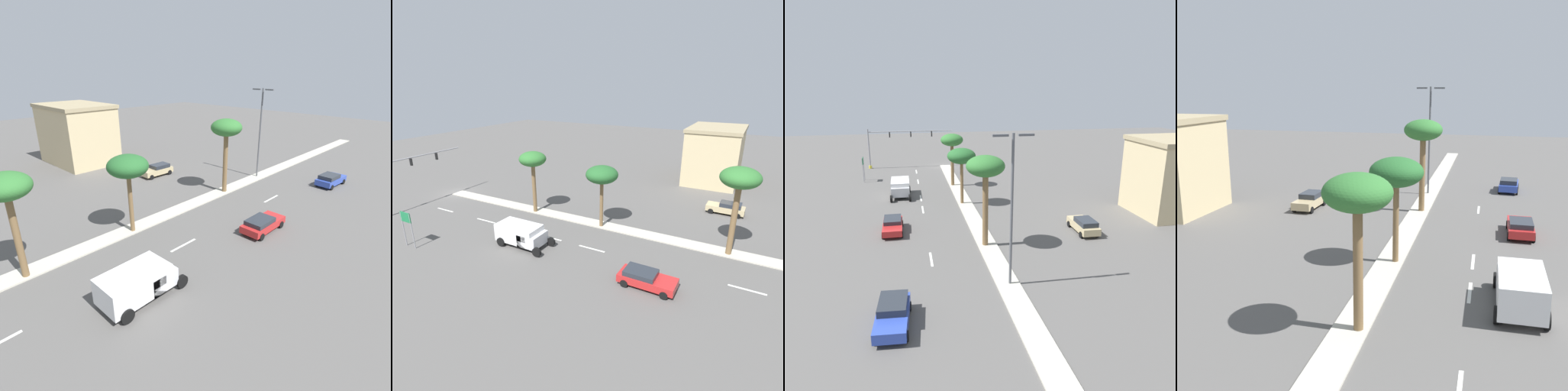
% 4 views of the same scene
% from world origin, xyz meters
% --- Properties ---
extents(ground_plane, '(160.00, 160.00, 0.00)m').
position_xyz_m(ground_plane, '(0.00, 29.67, 0.00)').
color(ground_plane, '#565451').
extents(median_curb, '(1.80, 76.29, 0.12)m').
position_xyz_m(median_curb, '(0.00, 38.14, 0.06)').
color(median_curb, '#B7B2A3').
rests_on(median_curb, ground).
extents(lane_stripe_center, '(0.20, 2.80, 0.01)m').
position_xyz_m(lane_stripe_center, '(5.35, 20.13, 0.01)').
color(lane_stripe_center, silver).
rests_on(lane_stripe_center, ground).
extents(lane_stripe_trailing, '(0.20, 2.80, 0.01)m').
position_xyz_m(lane_stripe_trailing, '(5.35, 25.05, 0.01)').
color(lane_stripe_trailing, silver).
rests_on(lane_stripe_trailing, ground).
extents(lane_stripe_inboard, '(0.20, 2.80, 0.01)m').
position_xyz_m(lane_stripe_inboard, '(5.35, 38.87, 0.01)').
color(lane_stripe_inboard, silver).
rests_on(lane_stripe_inboard, ground).
extents(palm_tree_leading, '(3.23, 3.23, 7.54)m').
position_xyz_m(palm_tree_leading, '(0.40, 14.50, 6.53)').
color(palm_tree_leading, brown).
rests_on(palm_tree_leading, median_curb).
extents(palm_tree_front, '(3.49, 3.49, 6.92)m').
position_xyz_m(palm_tree_front, '(0.37, 23.63, 5.98)').
color(palm_tree_front, brown).
rests_on(palm_tree_front, median_curb).
extents(palm_tree_trailing, '(3.46, 3.46, 8.40)m').
position_xyz_m(palm_tree_trailing, '(0.19, 36.91, 7.26)').
color(palm_tree_trailing, brown).
rests_on(palm_tree_trailing, median_curb).
extents(street_lamp_near, '(2.90, 0.24, 11.23)m').
position_xyz_m(street_lamp_near, '(-0.15, 44.33, 6.60)').
color(street_lamp_near, '#515459').
rests_on(street_lamp_near, median_curb).
extents(sedan_tan_leading, '(2.04, 4.45, 1.51)m').
position_xyz_m(sedan_tan_leading, '(-10.31, 35.53, 0.80)').
color(sedan_tan_leading, tan).
rests_on(sedan_tan_leading, ground).
extents(sedan_red_right, '(2.06, 4.58, 1.33)m').
position_xyz_m(sedan_red_right, '(8.70, 31.66, 0.73)').
color(sedan_red_right, red).
rests_on(sedan_red_right, ground).
extents(sedan_blue_far, '(2.34, 4.63, 1.48)m').
position_xyz_m(sedan_blue_far, '(8.35, 47.76, 0.79)').
color(sedan_blue_far, '#2D47AD').
rests_on(sedan_blue_far, ground).
extents(box_truck, '(2.63, 5.58, 2.17)m').
position_xyz_m(box_truck, '(7.94, 18.70, 1.21)').
color(box_truck, silver).
rests_on(box_truck, ground).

